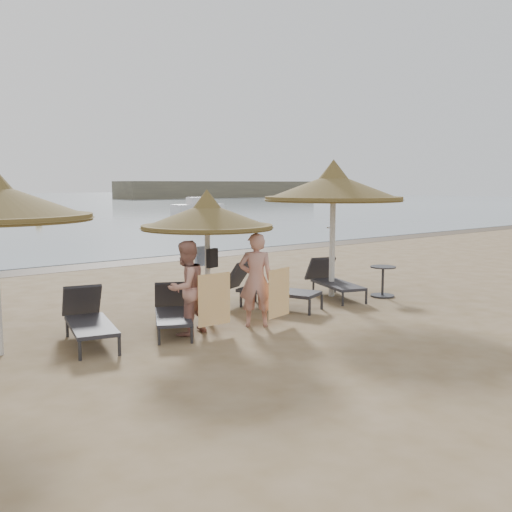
{
  "coord_description": "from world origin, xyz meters",
  "views": [
    {
      "loc": [
        -6.11,
        -8.1,
        2.63
      ],
      "look_at": [
        1.2,
        1.2,
        1.11
      ],
      "focal_mm": 40.0,
      "sensor_mm": 36.0,
      "label": 1
    }
  ],
  "objects_px": {
    "lounger_far_left": "(88,318)",
    "lounger_near_right": "(267,287)",
    "palapa_center": "(207,216)",
    "person_right": "(256,272)",
    "lounger_far_right": "(332,280)",
    "lounger_near_left": "(172,310)",
    "person_left": "(186,280)",
    "side_table": "(383,282)",
    "palapa_right": "(333,188)"
  },
  "relations": [
    {
      "from": "palapa_right",
      "to": "person_left",
      "type": "bearing_deg",
      "value": -169.42
    },
    {
      "from": "palapa_center",
      "to": "person_right",
      "type": "height_order",
      "value": "palapa_center"
    },
    {
      "from": "lounger_far_right",
      "to": "lounger_near_right",
      "type": "bearing_deg",
      "value": -164.44
    },
    {
      "from": "lounger_near_right",
      "to": "lounger_far_right",
      "type": "xyz_separation_m",
      "value": [
        1.92,
        -0.09,
        -0.04
      ]
    },
    {
      "from": "lounger_near_left",
      "to": "person_right",
      "type": "height_order",
      "value": "person_right"
    },
    {
      "from": "lounger_near_left",
      "to": "person_left",
      "type": "xyz_separation_m",
      "value": [
        0.04,
        -0.43,
        0.6
      ]
    },
    {
      "from": "lounger_far_left",
      "to": "lounger_near_right",
      "type": "distance_m",
      "value": 4.06
    },
    {
      "from": "side_table",
      "to": "lounger_near_left",
      "type": "bearing_deg",
      "value": 176.07
    },
    {
      "from": "lounger_near_right",
      "to": "person_right",
      "type": "height_order",
      "value": "person_right"
    },
    {
      "from": "lounger_near_right",
      "to": "lounger_near_left",
      "type": "bearing_deg",
      "value": 167.45
    },
    {
      "from": "lounger_far_left",
      "to": "lounger_near_left",
      "type": "distance_m",
      "value": 1.5
    },
    {
      "from": "lounger_far_left",
      "to": "lounger_far_right",
      "type": "xyz_separation_m",
      "value": [
        5.97,
        0.16,
        -0.0
      ]
    },
    {
      "from": "lounger_near_left",
      "to": "lounger_near_right",
      "type": "xyz_separation_m",
      "value": [
        2.57,
        0.46,
        0.07
      ]
    },
    {
      "from": "lounger_far_left",
      "to": "person_left",
      "type": "distance_m",
      "value": 1.75
    },
    {
      "from": "palapa_right",
      "to": "person_right",
      "type": "relative_size",
      "value": 1.59
    },
    {
      "from": "palapa_center",
      "to": "person_left",
      "type": "bearing_deg",
      "value": -143.13
    },
    {
      "from": "palapa_center",
      "to": "side_table",
      "type": "bearing_deg",
      "value": -7.69
    },
    {
      "from": "lounger_far_left",
      "to": "palapa_right",
      "type": "bearing_deg",
      "value": 14.73
    },
    {
      "from": "lounger_far_left",
      "to": "lounger_near_left",
      "type": "height_order",
      "value": "lounger_far_left"
    },
    {
      "from": "palapa_right",
      "to": "lounger_near_left",
      "type": "distance_m",
      "value": 5.0
    },
    {
      "from": "palapa_center",
      "to": "person_right",
      "type": "distance_m",
      "value": 1.45
    },
    {
      "from": "lounger_near_right",
      "to": "side_table",
      "type": "height_order",
      "value": "lounger_near_right"
    },
    {
      "from": "side_table",
      "to": "person_left",
      "type": "height_order",
      "value": "person_left"
    },
    {
      "from": "palapa_center",
      "to": "lounger_far_right",
      "type": "height_order",
      "value": "palapa_center"
    },
    {
      "from": "lounger_near_left",
      "to": "lounger_far_right",
      "type": "height_order",
      "value": "lounger_far_right"
    },
    {
      "from": "lounger_near_left",
      "to": "person_right",
      "type": "xyz_separation_m",
      "value": [
        1.34,
        -0.73,
        0.65
      ]
    },
    {
      "from": "lounger_near_left",
      "to": "side_table",
      "type": "bearing_deg",
      "value": 23.1
    },
    {
      "from": "lounger_far_left",
      "to": "side_table",
      "type": "bearing_deg",
      "value": 8.06
    },
    {
      "from": "lounger_near_right",
      "to": "person_right",
      "type": "bearing_deg",
      "value": -158.59
    },
    {
      "from": "lounger_far_left",
      "to": "side_table",
      "type": "xyz_separation_m",
      "value": [
        6.87,
        -0.59,
        -0.06
      ]
    },
    {
      "from": "person_left",
      "to": "lounger_near_left",
      "type": "bearing_deg",
      "value": -100.65
    },
    {
      "from": "person_left",
      "to": "side_table",
      "type": "bearing_deg",
      "value": 164.7
    },
    {
      "from": "palapa_center",
      "to": "side_table",
      "type": "relative_size",
      "value": 3.55
    },
    {
      "from": "palapa_right",
      "to": "lounger_far_left",
      "type": "xyz_separation_m",
      "value": [
        -5.97,
        -0.19,
        -2.13
      ]
    },
    {
      "from": "lounger_far_left",
      "to": "person_left",
      "type": "relative_size",
      "value": 1.07
    },
    {
      "from": "palapa_center",
      "to": "lounger_far_right",
      "type": "bearing_deg",
      "value": 2.34
    },
    {
      "from": "palapa_right",
      "to": "lounger_far_right",
      "type": "relative_size",
      "value": 1.58
    },
    {
      "from": "lounger_near_left",
      "to": "lounger_near_right",
      "type": "distance_m",
      "value": 2.61
    },
    {
      "from": "palapa_center",
      "to": "person_right",
      "type": "xyz_separation_m",
      "value": [
        0.42,
        -0.96,
        -0.99
      ]
    },
    {
      "from": "palapa_center",
      "to": "lounger_near_right",
      "type": "relative_size",
      "value": 1.14
    },
    {
      "from": "side_table",
      "to": "person_left",
      "type": "xyz_separation_m",
      "value": [
        -5.35,
        -0.06,
        0.62
      ]
    },
    {
      "from": "lounger_far_left",
      "to": "lounger_near_left",
      "type": "bearing_deg",
      "value": 4.64
    },
    {
      "from": "lounger_near_right",
      "to": "lounger_far_right",
      "type": "height_order",
      "value": "lounger_near_right"
    },
    {
      "from": "lounger_far_right",
      "to": "person_right",
      "type": "bearing_deg",
      "value": -142.49
    },
    {
      "from": "side_table",
      "to": "person_right",
      "type": "bearing_deg",
      "value": -174.95
    },
    {
      "from": "palapa_center",
      "to": "person_left",
      "type": "height_order",
      "value": "palapa_center"
    },
    {
      "from": "person_right",
      "to": "palapa_center",
      "type": "bearing_deg",
      "value": -29.79
    },
    {
      "from": "palapa_center",
      "to": "lounger_far_right",
      "type": "xyz_separation_m",
      "value": [
        3.56,
        0.15,
        -1.61
      ]
    },
    {
      "from": "palapa_center",
      "to": "lounger_far_right",
      "type": "distance_m",
      "value": 3.92
    },
    {
      "from": "palapa_center",
      "to": "lounger_near_right",
      "type": "xyz_separation_m",
      "value": [
        1.65,
        0.23,
        -1.58
      ]
    }
  ]
}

